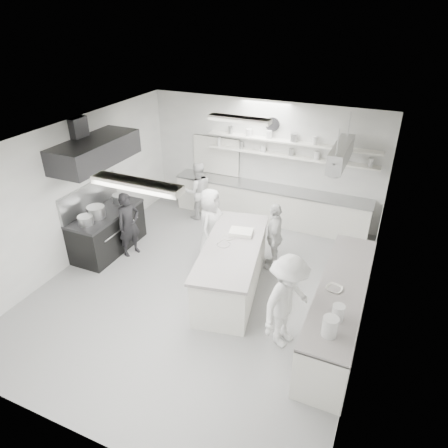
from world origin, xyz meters
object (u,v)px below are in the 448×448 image
at_px(prep_island, 232,268).
at_px(cook_stove, 129,225).
at_px(back_counter, 269,204).
at_px(right_counter, 339,310).
at_px(cook_back, 198,191).
at_px(stove, 108,232).

distance_m(prep_island, cook_stove, 2.59).
height_order(back_counter, right_counter, right_counter).
relative_size(right_counter, cook_back, 2.17).
xyz_separation_m(prep_island, cook_stove, (-2.57, 0.26, 0.26)).
height_order(stove, cook_stove, cook_stove).
distance_m(stove, right_counter, 5.28).
bearing_deg(right_counter, cook_stove, 172.01).
bearing_deg(prep_island, back_counter, 83.61).
xyz_separation_m(cook_stove, cook_back, (0.59, 2.16, 0.02)).
bearing_deg(stove, right_counter, -6.52).
xyz_separation_m(stove, cook_back, (1.16, 2.22, 0.31)).
xyz_separation_m(right_counter, cook_back, (-4.09, 2.82, 0.29)).
height_order(prep_island, cook_back, cook_back).
distance_m(stove, cook_back, 2.52).
bearing_deg(right_counter, cook_back, 145.40).
relative_size(stove, right_counter, 0.55).
bearing_deg(right_counter, stove, 173.48).
relative_size(cook_stove, cook_back, 0.97).
distance_m(cook_stove, cook_back, 2.24).
height_order(back_counter, cook_back, cook_back).
bearing_deg(cook_back, prep_island, 86.43).
height_order(stove, prep_island, prep_island).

